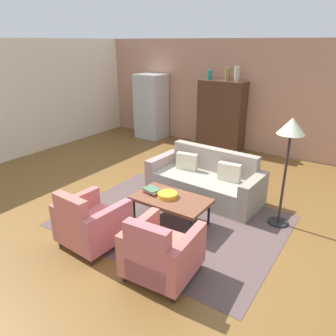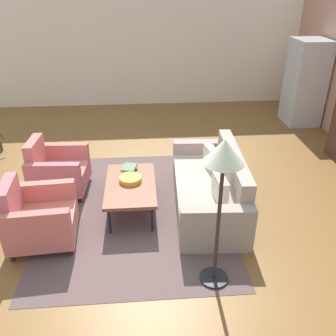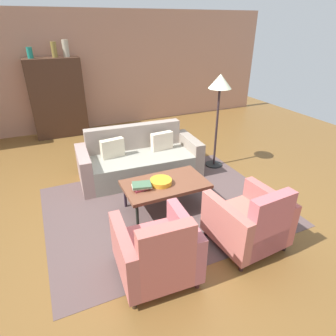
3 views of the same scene
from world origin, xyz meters
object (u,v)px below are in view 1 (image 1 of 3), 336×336
coffee_table (171,200)px  vase_small (237,74)px  couch (206,181)px  fruit_bowl (167,195)px  book_stack (152,190)px  cabinet (221,116)px  armchair_left (89,224)px  armchair_right (160,254)px  floor_lamp (290,137)px  refrigerator (151,106)px  vase_tall (209,75)px  vase_round (227,74)px

coffee_table → vase_small: 4.31m
couch → fruit_bowl: bearing=89.6°
coffee_table → book_stack: 0.37m
cabinet → armchair_left: bearing=-85.3°
couch → cabinet: 3.02m
armchair_right → floor_lamp: size_ratio=0.51×
coffee_table → floor_lamp: bearing=32.8°
refrigerator → book_stack: bearing=-53.4°
armchair_right → vase_small: vase_small is taller
coffee_table → cabinet: 4.12m
fruit_bowl → vase_small: size_ratio=0.88×
coffee_table → refrigerator: 5.06m
armchair_left → vase_tall: vase_tall is taller
armchair_left → armchair_right: 1.21m
vase_round → floor_lamp: size_ratio=0.19×
couch → book_stack: 1.27m
vase_small → refrigerator: (-2.57, -0.10, -1.05)m
armchair_right → refrigerator: refrigerator is taller
vase_round → floor_lamp: bearing=-51.9°
armchair_right → floor_lamp: (0.84, 2.10, 1.10)m
vase_small → armchair_left: bearing=-89.2°
armchair_right → vase_round: (-1.53, 5.12, 1.62)m
book_stack → refrigerator: size_ratio=0.16×
armchair_left → vase_tall: 5.42m
armchair_left → cabinet: (-0.42, 5.12, 0.56)m
armchair_right → fruit_bowl: 1.35m
armchair_left → book_stack: 1.18m
armchair_right → cabinet: bearing=103.7°
book_stack → floor_lamp: bearing=27.8°
couch → cabinet: cabinet is taller
coffee_table → vase_round: (-0.92, 3.95, 1.56)m
coffee_table → armchair_right: armchair_right is taller
armchair_left → vase_small: (-0.07, 5.12, 1.64)m
fruit_bowl → cabinet: size_ratio=0.18×
floor_lamp → vase_tall: bearing=133.6°
vase_round → refrigerator: size_ratio=0.18×
coffee_table → book_stack: bearing=-177.1°
vase_tall → floor_lamp: bearing=-46.4°
vase_round → floor_lamp: 3.87m
fruit_bowl → refrigerator: 5.01m
couch → vase_round: (-0.93, 2.77, 1.67)m
floor_lamp → refrigerator: bearing=148.1°
couch → fruit_bowl: (-0.07, -1.19, 0.18)m
vase_small → refrigerator: size_ratio=0.19×
couch → vase_small: bearing=-73.2°
cabinet → refrigerator: size_ratio=0.97×
refrigerator → armchair_right: bearing=-52.5°
cabinet → refrigerator: 2.22m
armchair_left → vase_tall: size_ratio=3.83×
armchair_left → armchair_right: size_ratio=1.00×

